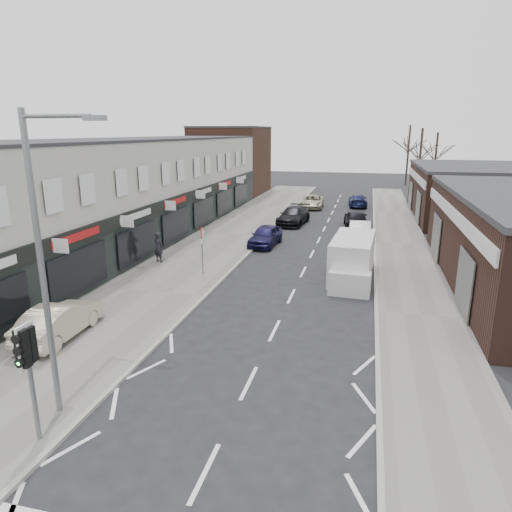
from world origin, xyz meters
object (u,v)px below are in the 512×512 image
Objects in this scene: traffic_light at (27,356)px; white_van at (352,260)px; parked_car_left_b at (293,216)px; parked_car_left_a at (265,236)px; parked_car_left_c at (312,202)px; parked_car_right_b at (356,219)px; warning_sign at (202,236)px; parked_car_right_a at (360,230)px; sedan_on_pavement at (59,320)px; pedestrian at (159,247)px; parked_car_right_c at (358,200)px; street_lamp at (46,254)px.

traffic_light reaches higher than white_van.
parked_car_left_a is at bearing -89.47° from parked_car_left_b.
parked_car_left_c is at bearing 105.53° from white_van.
parked_car_right_b is at bearing 56.56° from parked_car_left_a.
warning_sign reaches higher than parked_car_left_b.
sedan_on_pavement is at bearing 61.14° from parked_car_right_a.
parked_car_left_c is at bearing 92.05° from parked_car_left_b.
parked_car_left_c is (5.42, 32.98, -0.14)m from sedan_on_pavement.
warning_sign is 0.58× the size of parked_car_left_c.
pedestrian is at bearing -108.18° from parked_car_left_c.
white_van is at bearing -161.36° from pedestrian.
parked_car_right_c is (9.92, 35.01, -0.13)m from sedan_on_pavement.
parked_car_left_c is 14.16m from parked_car_right_a.
traffic_light is at bearing 71.51° from parked_car_right_b.
traffic_light is at bearing -88.53° from parked_car_left_a.
white_van is 14.46m from sedan_on_pavement.
parked_car_right_c is (6.67, 40.31, -1.77)m from traffic_light.
parked_car_right_a is (10.49, 19.76, -0.09)m from sedan_on_pavement.
warning_sign is 0.66× the size of parked_car_left_a.
parked_car_left_a is at bearing 86.83° from street_lamp.
street_lamp is at bearing 75.82° from parked_car_right_c.
parked_car_right_b is at bearing -109.62° from pedestrian.
sedan_on_pavement is 0.98× the size of parked_car_left_a.
parked_car_left_a is 0.91× the size of parked_car_right_c.
parked_car_left_a is (1.00, 21.52, -1.72)m from traffic_light.
traffic_light reaches higher than parked_car_right_c.
white_van is 11.18m from pedestrian.
warning_sign is 13.72m from parked_car_right_a.
parked_car_left_a is at bearing -111.45° from pedestrian.
parked_car_left_c is (2.18, 38.28, -1.77)m from traffic_light.
parked_car_right_c is at bearing -94.16° from pedestrian.
parked_car_left_c is at bearing 83.10° from warning_sign.
traffic_light reaches higher than parked_car_right_b.
parked_car_left_c is (6.30, 22.67, -0.38)m from pedestrian.
sedan_on_pavement reaches higher than parked_car_right_a.
white_van is 1.43× the size of parked_car_left_a.
street_lamp is 1.79× the size of parked_car_right_c.
traffic_light is at bearing -111.10° from white_van.
sedan_on_pavement is at bearing -100.53° from parked_car_left_a.
warning_sign is 1.49× the size of pedestrian.
parked_car_left_b is 1.12× the size of parked_car_right_c.
parked_car_right_c is (4.50, 2.03, 0.00)m from parked_car_left_c.
warning_sign is 0.67× the size of sedan_on_pavement.
parked_car_left_c is at bearing 90.12° from parked_car_left_a.
parked_car_left_b is at bearing 86.37° from street_lamp.
parked_car_right_c is (-0.39, 24.86, -0.41)m from white_van.
parked_car_left_c is at bearing 86.75° from traffic_light.
warning_sign is 7.85m from parked_car_left_a.
parked_car_right_b is (-0.23, 13.65, -0.29)m from white_van.
traffic_light is at bearing -87.89° from parked_car_left_b.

